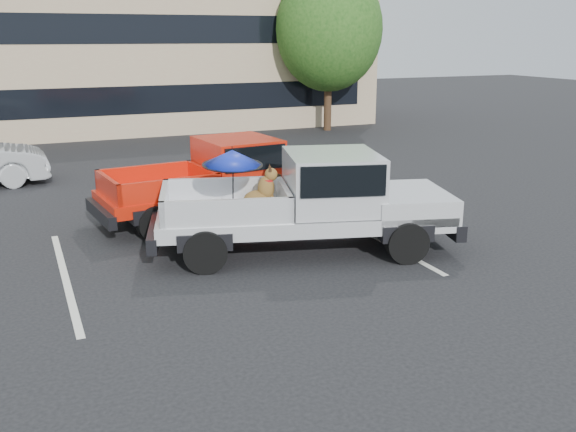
% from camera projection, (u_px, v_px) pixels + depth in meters
% --- Properties ---
extents(ground, '(90.00, 90.00, 0.00)m').
position_uv_depth(ground, '(273.00, 292.00, 10.27)').
color(ground, black).
rests_on(ground, ground).
extents(stripe_left, '(0.12, 5.00, 0.01)m').
position_uv_depth(stripe_left, '(65.00, 277.00, 10.89)').
color(stripe_left, silver).
rests_on(stripe_left, ground).
extents(stripe_right, '(0.12, 5.00, 0.01)m').
position_uv_depth(stripe_right, '(372.00, 235.00, 13.17)').
color(stripe_right, silver).
rests_on(stripe_right, ground).
extents(motel_building, '(20.40, 8.40, 6.30)m').
position_uv_depth(motel_building, '(139.00, 53.00, 28.71)').
color(motel_building, tan).
rests_on(motel_building, ground).
extents(tree_right, '(4.46, 4.46, 6.78)m').
position_uv_depth(tree_right, '(329.00, 29.00, 26.69)').
color(tree_right, '#332114').
rests_on(tree_right, ground).
extents(tree_back, '(4.68, 4.68, 7.11)m').
position_uv_depth(tree_back, '(205.00, 26.00, 32.57)').
color(tree_back, '#332114').
rests_on(tree_back, ground).
extents(silver_pickup, '(6.01, 3.39, 2.06)m').
position_uv_depth(silver_pickup, '(319.00, 197.00, 12.01)').
color(silver_pickup, black).
rests_on(silver_pickup, ground).
extents(red_pickup, '(5.54, 2.47, 1.77)m').
position_uv_depth(red_pickup, '(232.00, 174.00, 14.34)').
color(red_pickup, black).
rests_on(red_pickup, ground).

